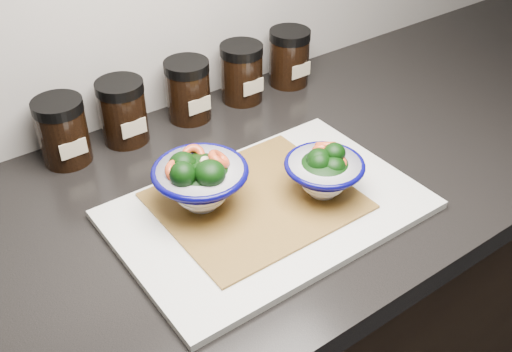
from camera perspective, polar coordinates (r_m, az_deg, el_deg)
countertop at (r=0.95m, az=-2.01°, el=-2.60°), size 3.50×0.60×0.04m
cutting_board at (r=0.90m, az=1.20°, el=-3.20°), size 0.45×0.30×0.01m
bamboo_mat at (r=0.90m, az=-0.00°, el=-2.36°), size 0.28×0.24×0.00m
bowl_left at (r=0.87m, az=-5.36°, el=-0.38°), size 0.14×0.14×0.10m
bowl_right at (r=0.90m, az=6.51°, el=0.44°), size 0.12×0.12×0.08m
spice_jar_a at (r=1.03m, az=-17.92°, el=4.08°), size 0.08×0.08×0.11m
spice_jar_b at (r=1.06m, az=-12.56°, el=6.02°), size 0.08×0.08×0.11m
spice_jar_c at (r=1.11m, az=-6.48°, el=8.12°), size 0.08×0.08×0.11m
spice_jar_d at (r=1.16m, az=-1.37°, el=9.81°), size 0.08×0.08×0.11m
spice_jar_e at (r=1.22m, az=3.18°, el=11.23°), size 0.08×0.08×0.11m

